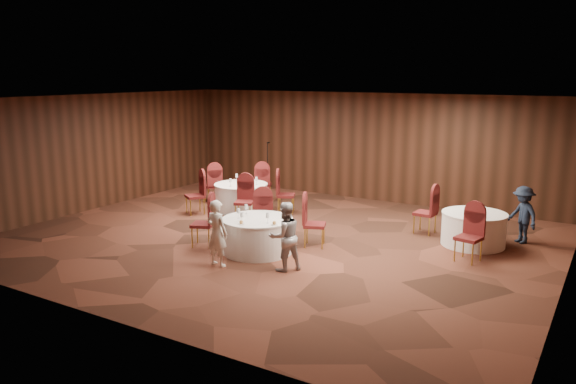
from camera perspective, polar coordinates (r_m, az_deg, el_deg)
The scene contains 15 objects.
ground at distance 13.02m, azimuth -1.21°, elevation -4.80°, with size 12.00×12.00×0.00m, color black.
room_shell at distance 12.59m, azimuth -1.25°, elevation 3.79°, with size 12.00×12.00×12.00m.
table_main at distance 12.02m, azimuth -3.11°, elevation -4.39°, with size 1.52×1.52×0.74m.
table_left at distance 15.74m, azimuth -4.78°, elevation -0.47°, with size 1.49×1.49×0.74m.
table_right at distance 13.14m, azimuth 18.33°, elevation -3.56°, with size 1.41×1.41×0.74m.
chairs_main at distance 12.66m, azimuth -2.84°, elevation -2.95°, with size 2.82×2.07×1.00m.
chairs_left at distance 15.73m, azimuth -4.87°, elevation -0.01°, with size 3.24×3.00×1.00m.
chairs_right at distance 12.85m, azimuth 15.68°, elevation -3.17°, with size 1.98×2.15×1.00m.
tabletop_main at distance 11.71m, azimuth -3.11°, elevation -2.49°, with size 1.13×1.04×0.22m.
tabletop_left at distance 15.64m, azimuth -4.80°, elevation 1.12°, with size 0.85×0.77×0.22m.
tabletop_right at distance 12.73m, azimuth 19.13°, elevation -1.68°, with size 0.08×0.08×0.22m.
mic_stand at distance 17.36m, azimuth -2.07°, elevation 1.17°, with size 0.24×0.24×1.70m.
woman_a at distance 11.17m, azimuth -7.22°, elevation -4.16°, with size 0.49×0.32×1.35m, color white.
woman_b at distance 10.83m, azimuth -0.33°, elevation -4.54°, with size 0.66×0.51×1.36m, color #A8A8AD.
man_c at distance 13.64m, azimuth 22.73°, elevation -2.14°, with size 0.84×0.48×1.30m, color #162032.
Camera 1 is at (6.66, -10.53, 3.76)m, focal length 35.00 mm.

